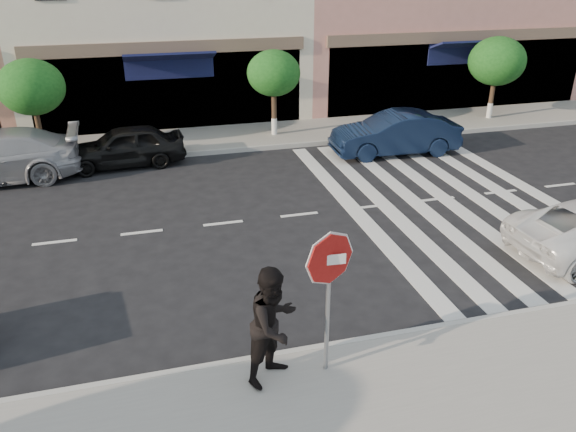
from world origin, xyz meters
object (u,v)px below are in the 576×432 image
object	(u,v)px
walker	(274,325)
car_far_mid	(124,146)
stop_sign	(329,272)
car_far_right	(395,134)

from	to	relation	value
walker	car_far_mid	size ratio (longest dim) A/B	0.51
stop_sign	car_far_right	size ratio (longest dim) A/B	0.57
stop_sign	car_far_right	distance (m)	11.66
stop_sign	walker	bearing A→B (deg)	179.20
car_far_mid	car_far_right	bearing A→B (deg)	78.40
walker	car_far_right	size ratio (longest dim) A/B	0.45
walker	car_far_mid	world-z (taller)	walker
stop_sign	walker	xyz separation A→B (m)	(-0.83, 0.06, -0.82)
walker	stop_sign	bearing A→B (deg)	-41.13
stop_sign	car_far_mid	bearing A→B (deg)	108.79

